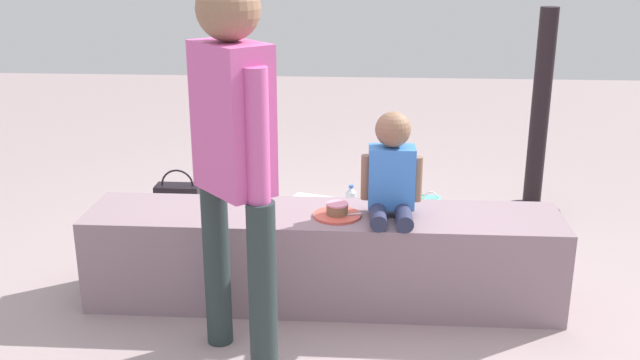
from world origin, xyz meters
name	(u,v)px	position (x,y,z in m)	size (l,w,h in m)	color
ground_plane	(323,299)	(0.00, 0.00, 0.00)	(12.00, 12.00, 0.00)	#A18C8F
concrete_ledge	(323,257)	(0.00, 0.00, 0.22)	(2.22, 0.44, 0.45)	gray
child_seated	(392,171)	(0.31, -0.01, 0.66)	(0.28, 0.32, 0.48)	#272C47
adult_standing	(233,143)	(-0.30, -0.54, 0.93)	(0.35, 0.37, 1.54)	#283434
cake_plate	(337,212)	(0.07, -0.04, 0.47)	(0.22, 0.22, 0.07)	#E0594C
gift_bag	(422,223)	(0.51, 0.66, 0.15)	(0.20, 0.11, 0.34)	#59C6B2
railing_post	(537,139)	(1.24, 1.21, 0.50)	(0.36, 0.36, 1.29)	black
water_bottle_near_gift	(351,201)	(0.11, 1.16, 0.09)	(0.07, 0.07, 0.19)	silver
water_bottle_far_side	(338,243)	(0.05, 0.49, 0.09)	(0.06, 0.06, 0.19)	silver
party_cup_red	(289,253)	(-0.21, 0.42, 0.05)	(0.07, 0.07, 0.10)	red
cake_box_white	(310,212)	(-0.14, 1.02, 0.06)	(0.30, 0.32, 0.12)	white
handbag_black_leather	(178,199)	(-0.98, 1.08, 0.10)	(0.28, 0.13, 0.30)	black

